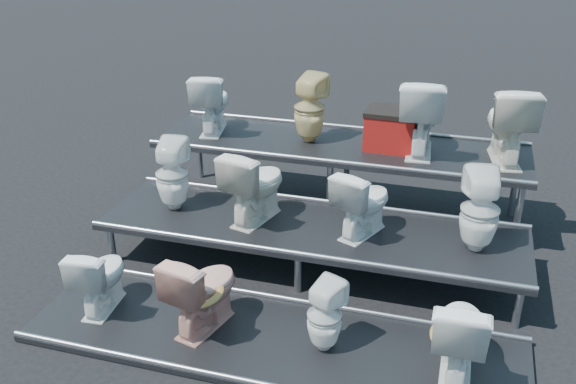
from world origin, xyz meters
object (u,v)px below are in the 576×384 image
(toilet_3, at_px, (459,333))
(toilet_11, at_px, (508,123))
(toilet_6, at_px, (363,202))
(toilet_9, at_px, (310,108))
(red_crate, at_px, (392,131))
(toilet_5, at_px, (255,184))
(toilet_0, at_px, (100,276))
(toilet_8, at_px, (211,102))
(toilet_10, at_px, (421,115))
(toilet_1, at_px, (203,290))
(toilet_7, at_px, (480,211))
(toilet_4, at_px, (172,175))
(toilet_2, at_px, (325,316))

(toilet_3, bearing_deg, toilet_11, -96.21)
(toilet_11, bearing_deg, toilet_6, 36.27)
(toilet_3, relative_size, toilet_9, 0.95)
(toilet_3, height_order, toilet_11, toilet_11)
(toilet_9, bearing_deg, toilet_11, -165.91)
(red_crate, bearing_deg, toilet_11, 1.00)
(toilet_5, bearing_deg, toilet_0, 66.69)
(toilet_3, height_order, toilet_9, toilet_9)
(toilet_0, bearing_deg, toilet_9, -119.94)
(toilet_8, relative_size, toilet_10, 0.85)
(toilet_1, height_order, toilet_6, toilet_6)
(red_crate, bearing_deg, toilet_6, -90.26)
(toilet_1, height_order, toilet_10, toilet_10)
(toilet_7, distance_m, toilet_11, 1.38)
(toilet_4, distance_m, toilet_10, 2.73)
(toilet_1, xyz_separation_m, toilet_2, (1.05, 0.00, -0.05))
(toilet_1, bearing_deg, toilet_7, -135.25)
(toilet_9, distance_m, red_crate, 0.96)
(toilet_5, height_order, toilet_10, toilet_10)
(toilet_2, bearing_deg, toilet_6, -68.94)
(toilet_4, relative_size, toilet_11, 0.90)
(toilet_3, bearing_deg, toilet_10, -76.59)
(toilet_5, relative_size, toilet_6, 1.13)
(toilet_7, distance_m, toilet_10, 1.53)
(red_crate, bearing_deg, toilet_0, -126.92)
(toilet_0, xyz_separation_m, toilet_1, (0.99, 0.00, 0.05))
(toilet_3, height_order, toilet_5, toilet_5)
(toilet_1, relative_size, toilet_5, 0.96)
(toilet_1, xyz_separation_m, toilet_4, (-0.88, 1.30, 0.41))
(toilet_5, height_order, toilet_8, toilet_8)
(toilet_3, distance_m, toilet_11, 2.75)
(toilet_8, bearing_deg, toilet_1, 99.87)
(toilet_6, bearing_deg, toilet_8, -9.43)
(toilet_0, height_order, toilet_10, toilet_10)
(toilet_8, height_order, toilet_9, toilet_9)
(toilet_7, bearing_deg, toilet_4, -10.33)
(toilet_0, bearing_deg, toilet_1, 175.34)
(toilet_3, relative_size, toilet_5, 0.97)
(toilet_2, relative_size, red_crate, 1.14)
(toilet_2, relative_size, toilet_4, 0.83)
(toilet_3, relative_size, red_crate, 1.34)
(toilet_0, relative_size, toilet_4, 0.85)
(toilet_7, height_order, toilet_10, toilet_10)
(toilet_8, bearing_deg, red_crate, 170.45)
(toilet_11, bearing_deg, toilet_9, -9.28)
(toilet_7, bearing_deg, toilet_8, -32.84)
(toilet_0, relative_size, toilet_3, 0.87)
(toilet_2, distance_m, toilet_7, 1.78)
(toilet_5, xyz_separation_m, toilet_8, (-0.99, 1.30, 0.38))
(toilet_10, bearing_deg, toilet_3, 99.65)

